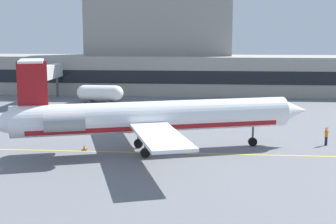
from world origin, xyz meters
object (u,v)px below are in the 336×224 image
Objects in this scene: belt_loader at (209,112)px; fuel_tank at (100,93)px; marshaller at (326,136)px; regional_jet at (150,117)px; baggage_tug at (38,107)px; pushback_tractor at (259,106)px.

fuel_tank is (-18.20, 13.62, 0.66)m from belt_loader.
belt_loader is at bearing 130.00° from marshaller.
baggage_tug is (-18.87, 20.75, -2.60)m from regional_jet.
belt_loader is (-7.38, -5.54, 0.03)m from pushback_tractor.
baggage_tug is 0.95× the size of belt_loader.
baggage_tug is at bearing 132.29° from regional_jet.
baggage_tug is 0.93× the size of pushback_tractor.
baggage_tug is at bearing -173.42° from pushback_tractor.
marshaller is (12.26, -14.61, 0.06)m from belt_loader.
regional_jet is at bearing -118.30° from pushback_tractor.
regional_jet is 34.87m from fuel_tank.
regional_jet is at bearing -69.11° from fuel_tank.
baggage_tug is 0.44× the size of fuel_tank.
baggage_tug is 24.72m from belt_loader.
pushback_tractor is at bearing 6.58° from baggage_tug.
marshaller is (36.92, -16.46, 0.08)m from baggage_tug.
fuel_tank reaches higher than baggage_tug.
regional_jet is at bearing -107.01° from belt_loader.
regional_jet is 16.53× the size of marshaller.
regional_jet reaches higher than fuel_tank.
pushback_tractor is at bearing 36.89° from belt_loader.
marshaller is (4.89, -20.15, 0.09)m from pushback_tractor.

